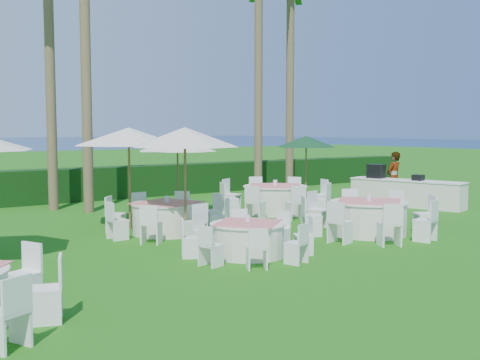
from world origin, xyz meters
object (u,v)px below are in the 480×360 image
object	(u,v)px
banquet_table_e	(167,217)
staff_person	(394,177)
banquet_table_f	(275,199)
umbrella_green	(306,142)
umbrella_b	(185,137)
buffet_table	(406,192)
banquet_table_c	(369,217)
umbrella_c	(129,137)
umbrella_d	(177,144)
banquet_table_b	(248,238)

from	to	relation	value
banquet_table_e	staff_person	bearing A→B (deg)	5.44
banquet_table_f	umbrella_green	size ratio (longest dim) A/B	1.46
banquet_table_f	umbrella_b	distance (m)	5.42
umbrella_b	umbrella_green	xyz separation A→B (m)	(7.24, 3.94, -0.28)
umbrella_b	buffet_table	size ratio (longest dim) A/B	0.67
umbrella_b	buffet_table	bearing A→B (deg)	6.35
banquet_table_c	banquet_table_f	distance (m)	4.31
umbrella_green	buffet_table	distance (m)	3.89
banquet_table_f	buffet_table	xyz separation A→B (m)	(4.69, -1.24, 0.02)
umbrella_b	umbrella_green	world-z (taller)	umbrella_b
buffet_table	staff_person	bearing A→B (deg)	66.19
banquet_table_c	staff_person	bearing A→B (deg)	35.68
umbrella_c	staff_person	distance (m)	10.16
buffet_table	banquet_table_c	bearing A→B (deg)	-148.94
banquet_table_f	umbrella_d	world-z (taller)	umbrella_d
staff_person	umbrella_d	bearing A→B (deg)	-21.20
umbrella_b	staff_person	bearing A→B (deg)	11.13
buffet_table	banquet_table_b	bearing A→B (deg)	-159.53
banquet_table_c	umbrella_c	xyz separation A→B (m)	(-4.59, 4.17, 2.00)
banquet_table_c	umbrella_c	bearing A→B (deg)	137.69
banquet_table_c	banquet_table_e	bearing A→B (deg)	143.70
umbrella_d	staff_person	world-z (taller)	umbrella_d
banquet_table_b	umbrella_green	xyz separation A→B (m)	(7.09, 6.29, 1.81)
banquet_table_b	umbrella_c	world-z (taller)	umbrella_c
staff_person	banquet_table_f	bearing A→B (deg)	-13.21
umbrella_b	staff_person	world-z (taller)	umbrella_b
umbrella_d	banquet_table_e	bearing A→B (deg)	-123.97
umbrella_green	staff_person	xyz separation A→B (m)	(2.34, -2.05, -1.26)
buffet_table	banquet_table_f	bearing A→B (deg)	165.21
banquet_table_b	staff_person	size ratio (longest dim) A/B	1.50
banquet_table_e	umbrella_c	bearing A→B (deg)	112.76
banquet_table_c	banquet_table_e	distance (m)	5.08
banquet_table_c	umbrella_d	xyz separation A→B (m)	(-2.34, 5.61, 1.72)
banquet_table_e	staff_person	distance (m)	9.61
umbrella_d	staff_person	size ratio (longest dim) A/B	1.34
banquet_table_f	umbrella_green	bearing A→B (deg)	31.54
banquet_table_e	banquet_table_f	bearing A→B (deg)	15.99
banquet_table_e	banquet_table_f	size ratio (longest dim) A/B	0.90
banquet_table_b	umbrella_green	size ratio (longest dim) A/B	1.15
umbrella_green	banquet_table_e	bearing A→B (deg)	-157.69
banquet_table_c	banquet_table_f	xyz separation A→B (m)	(0.39, 4.30, 0.01)
banquet_table_f	buffet_table	size ratio (longest dim) A/B	0.87
banquet_table_e	banquet_table_f	world-z (taller)	banquet_table_f
umbrella_d	staff_person	bearing A→B (deg)	-12.25
umbrella_c	staff_person	xyz separation A→B (m)	(10.04, -0.26, -1.53)
banquet_table_e	buffet_table	world-z (taller)	buffet_table
banquet_table_c	staff_person	world-z (taller)	staff_person
umbrella_d	staff_person	xyz separation A→B (m)	(7.80, -1.69, -1.26)
banquet_table_f	umbrella_d	xyz separation A→B (m)	(-2.73, 1.32, 1.71)
banquet_table_f	banquet_table_b	bearing A→B (deg)	-133.37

